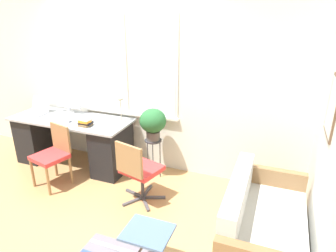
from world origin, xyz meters
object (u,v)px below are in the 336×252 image
object	(u,v)px
laptop	(37,110)
folding_stool	(148,235)
potted_plant	(153,122)
book_stack	(85,122)
couch_loveseat	(260,229)
monitor	(68,100)
desk_lamp	(121,107)
mouse	(70,121)
desk_chair_wooden	(53,153)
office_chair_swivel	(138,170)
keyboard	(56,119)
plant_stand	(153,144)

from	to	relation	value
laptop	folding_stool	xyz separation A→B (m)	(2.65, -1.53, -0.41)
laptop	potted_plant	distance (m)	2.00
book_stack	couch_loveseat	bearing A→B (deg)	-15.38
monitor	couch_loveseat	distance (m)	3.40
desk_lamp	potted_plant	xyz separation A→B (m)	(0.55, -0.08, -0.14)
laptop	folding_stool	size ratio (longest dim) A/B	0.74
laptop	mouse	world-z (taller)	laptop
folding_stool	laptop	bearing A→B (deg)	150.07
laptop	desk_chair_wooden	world-z (taller)	laptop
laptop	desk_chair_wooden	xyz separation A→B (m)	(0.78, -0.61, -0.35)
office_chair_swivel	couch_loveseat	size ratio (longest dim) A/B	0.60
laptop	keyboard	xyz separation A→B (m)	(0.50, -0.15, -0.04)
desk_chair_wooden	couch_loveseat	xyz separation A→B (m)	(2.82, -0.29, -0.20)
monitor	couch_loveseat	world-z (taller)	monitor
keyboard	book_stack	xyz separation A→B (m)	(0.56, -0.04, 0.05)
monitor	potted_plant	xyz separation A→B (m)	(1.53, -0.11, -0.13)
keyboard	mouse	world-z (taller)	mouse
keyboard	couch_loveseat	xyz separation A→B (m)	(3.10, -0.74, -0.51)
mouse	couch_loveseat	bearing A→B (deg)	-14.56
book_stack	plant_stand	size ratio (longest dim) A/B	0.35
mouse	keyboard	bearing A→B (deg)	179.82
book_stack	mouse	bearing A→B (deg)	172.61
desk_chair_wooden	mouse	bearing A→B (deg)	107.77
mouse	potted_plant	world-z (taller)	potted_plant
desk_lamp	office_chair_swivel	distance (m)	1.11
monitor	keyboard	distance (m)	0.41
keyboard	plant_stand	bearing A→B (deg)	9.07
potted_plant	monitor	bearing A→B (deg)	175.74
office_chair_swivel	plant_stand	bearing A→B (deg)	-67.59
laptop	desk_lamp	distance (m)	1.46
monitor	couch_loveseat	bearing A→B (deg)	-19.21
book_stack	office_chair_swivel	bearing A→B (deg)	-20.30
mouse	desk_chair_wooden	size ratio (longest dim) A/B	0.08
laptop	desk_lamp	world-z (taller)	desk_lamp
desk_lamp	book_stack	bearing A→B (deg)	-136.98
keyboard	couch_loveseat	world-z (taller)	keyboard
book_stack	laptop	bearing A→B (deg)	169.63
book_stack	desk_chair_wooden	size ratio (longest dim) A/B	0.24
plant_stand	book_stack	bearing A→B (deg)	-163.42
folding_stool	keyboard	bearing A→B (deg)	147.47
mouse	book_stack	bearing A→B (deg)	-7.39
laptop	keyboard	world-z (taller)	laptop
monitor	book_stack	bearing A→B (deg)	-33.60
keyboard	desk_chair_wooden	world-z (taller)	desk_chair_wooden
plant_stand	potted_plant	world-z (taller)	potted_plant
monitor	desk_chair_wooden	xyz separation A→B (m)	(0.32, -0.81, -0.52)
office_chair_swivel	keyboard	bearing A→B (deg)	0.25
desk_chair_wooden	potted_plant	world-z (taller)	potted_plant
book_stack	plant_stand	bearing A→B (deg)	16.58
laptop	monitor	world-z (taller)	monitor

